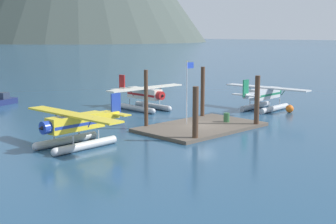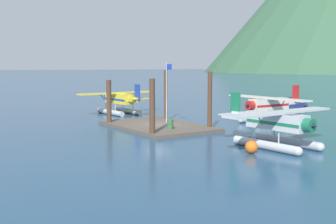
{
  "view_description": "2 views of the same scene",
  "coord_description": "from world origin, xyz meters",
  "px_view_note": "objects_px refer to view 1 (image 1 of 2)",
  "views": [
    {
      "loc": [
        -31.73,
        -28.15,
        8.75
      ],
      "look_at": [
        -1.3,
        3.09,
        1.35
      ],
      "focal_mm": 49.31,
      "sensor_mm": 36.0,
      "label": 1
    },
    {
      "loc": [
        34.18,
        -21.35,
        5.94
      ],
      "look_at": [
        -1.66,
        2.33,
        1.22
      ],
      "focal_mm": 44.91,
      "sensor_mm": 36.0,
      "label": 2
    }
  ],
  "objects_px": {
    "boat_navy_open_north": "(3,101)",
    "seaplane_cream_bow_right": "(145,97)",
    "fuel_drum": "(227,117)",
    "flagpole": "(188,85)",
    "seaplane_yellow_port_fwd": "(76,127)",
    "seaplane_silver_stbd_fwd": "(265,97)",
    "mooring_buoy": "(290,109)"
  },
  "relations": [
    {
      "from": "boat_navy_open_north",
      "to": "seaplane_cream_bow_right",
      "type": "bearing_deg",
      "value": -57.1
    },
    {
      "from": "fuel_drum",
      "to": "flagpole",
      "type": "bearing_deg",
      "value": 150.38
    },
    {
      "from": "seaplane_yellow_port_fwd",
      "to": "boat_navy_open_north",
      "type": "relative_size",
      "value": 2.28
    },
    {
      "from": "fuel_drum",
      "to": "seaplane_yellow_port_fwd",
      "type": "xyz_separation_m",
      "value": [
        -15.4,
        2.69,
        0.84
      ]
    },
    {
      "from": "seaplane_silver_stbd_fwd",
      "to": "boat_navy_open_north",
      "type": "height_order",
      "value": "seaplane_silver_stbd_fwd"
    },
    {
      "from": "mooring_buoy",
      "to": "fuel_drum",
      "type": "bearing_deg",
      "value": 177.46
    },
    {
      "from": "fuel_drum",
      "to": "boat_navy_open_north",
      "type": "relative_size",
      "value": 0.19
    },
    {
      "from": "seaplane_yellow_port_fwd",
      "to": "seaplane_cream_bow_right",
      "type": "distance_m",
      "value": 18.38
    },
    {
      "from": "flagpole",
      "to": "seaplane_cream_bow_right",
      "type": "height_order",
      "value": "flagpole"
    },
    {
      "from": "seaplane_silver_stbd_fwd",
      "to": "seaplane_cream_bow_right",
      "type": "height_order",
      "value": "same"
    },
    {
      "from": "seaplane_yellow_port_fwd",
      "to": "seaplane_cream_bow_right",
      "type": "relative_size",
      "value": 1.01
    },
    {
      "from": "flagpole",
      "to": "seaplane_silver_stbd_fwd",
      "type": "bearing_deg",
      "value": 2.32
    },
    {
      "from": "mooring_buoy",
      "to": "boat_navy_open_north",
      "type": "distance_m",
      "value": 34.97
    },
    {
      "from": "mooring_buoy",
      "to": "boat_navy_open_north",
      "type": "relative_size",
      "value": 0.19
    },
    {
      "from": "flagpole",
      "to": "fuel_drum",
      "type": "relative_size",
      "value": 6.82
    },
    {
      "from": "seaplane_silver_stbd_fwd",
      "to": "boat_navy_open_north",
      "type": "bearing_deg",
      "value": 128.34
    },
    {
      "from": "boat_navy_open_north",
      "to": "fuel_drum",
      "type": "bearing_deg",
      "value": -70.62
    },
    {
      "from": "mooring_buoy",
      "to": "boat_navy_open_north",
      "type": "bearing_deg",
      "value": 125.91
    },
    {
      "from": "seaplane_yellow_port_fwd",
      "to": "mooring_buoy",
      "type": "bearing_deg",
      "value": -6.9
    },
    {
      "from": "seaplane_silver_stbd_fwd",
      "to": "seaplane_cream_bow_right",
      "type": "relative_size",
      "value": 1.01
    },
    {
      "from": "fuel_drum",
      "to": "seaplane_silver_stbd_fwd",
      "type": "relative_size",
      "value": 0.08
    },
    {
      "from": "seaplane_cream_bow_right",
      "to": "boat_navy_open_north",
      "type": "bearing_deg",
      "value": 122.9
    },
    {
      "from": "fuel_drum",
      "to": "seaplane_silver_stbd_fwd",
      "type": "distance_m",
      "value": 10.58
    },
    {
      "from": "fuel_drum",
      "to": "mooring_buoy",
      "type": "xyz_separation_m",
      "value": [
        10.72,
        -0.48,
        -0.3
      ]
    },
    {
      "from": "fuel_drum",
      "to": "seaplane_cream_bow_right",
      "type": "distance_m",
      "value": 12.34
    },
    {
      "from": "flagpole",
      "to": "seaplane_yellow_port_fwd",
      "type": "relative_size",
      "value": 0.57
    },
    {
      "from": "flagpole",
      "to": "boat_navy_open_north",
      "type": "bearing_deg",
      "value": 103.77
    },
    {
      "from": "fuel_drum",
      "to": "seaplane_silver_stbd_fwd",
      "type": "xyz_separation_m",
      "value": [
        10.24,
        2.52,
        0.84
      ]
    },
    {
      "from": "seaplane_cream_bow_right",
      "to": "boat_navy_open_north",
      "type": "relative_size",
      "value": 2.27
    },
    {
      "from": "mooring_buoy",
      "to": "seaplane_cream_bow_right",
      "type": "bearing_deg",
      "value": 129.28
    },
    {
      "from": "flagpole",
      "to": "seaplane_cream_bow_right",
      "type": "distance_m",
      "value": 11.26
    },
    {
      "from": "seaplane_silver_stbd_fwd",
      "to": "boat_navy_open_north",
      "type": "relative_size",
      "value": 2.28
    }
  ]
}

